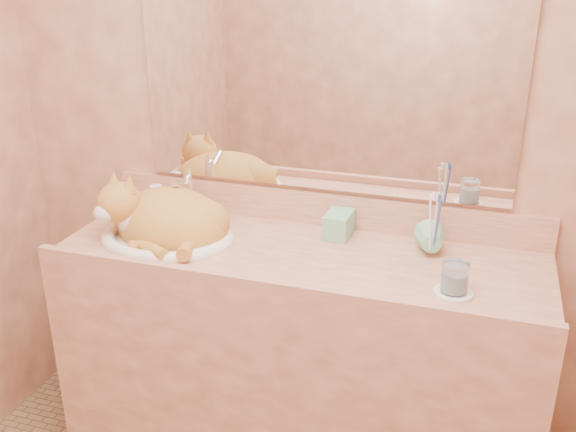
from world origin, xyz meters
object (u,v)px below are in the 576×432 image
(vanity_counter, at_px, (298,362))
(sink_basin, at_px, (166,219))
(soap_dispenser, at_px, (334,217))
(water_glass, at_px, (455,277))
(toothbrush_cup, at_px, (432,246))
(cat, at_px, (163,216))

(vanity_counter, relative_size, sink_basin, 3.46)
(sink_basin, height_order, soap_dispenser, soap_dispenser)
(water_glass, bearing_deg, toothbrush_cup, 112.02)
(sink_basin, distance_m, cat, 0.03)
(soap_dispenser, height_order, toothbrush_cup, soap_dispenser)
(vanity_counter, bearing_deg, cat, -179.56)
(sink_basin, bearing_deg, cat, 146.92)
(vanity_counter, height_order, sink_basin, sink_basin)
(sink_basin, height_order, toothbrush_cup, sink_basin)
(cat, xyz_separation_m, toothbrush_cup, (0.90, 0.09, -0.03))
(sink_basin, xyz_separation_m, toothbrush_cup, (0.89, 0.11, -0.02))
(toothbrush_cup, bearing_deg, cat, -174.20)
(vanity_counter, distance_m, soap_dispenser, 0.54)
(cat, bearing_deg, soap_dispenser, 27.15)
(vanity_counter, xyz_separation_m, sink_basin, (-0.47, -0.02, 0.50))
(toothbrush_cup, bearing_deg, sink_basin, -173.04)
(vanity_counter, bearing_deg, water_glass, -13.95)
(vanity_counter, xyz_separation_m, cat, (-0.49, -0.00, 0.50))
(water_glass, bearing_deg, sink_basin, 173.82)
(vanity_counter, relative_size, cat, 3.70)
(sink_basin, bearing_deg, vanity_counter, 9.91)
(sink_basin, relative_size, water_glass, 5.09)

